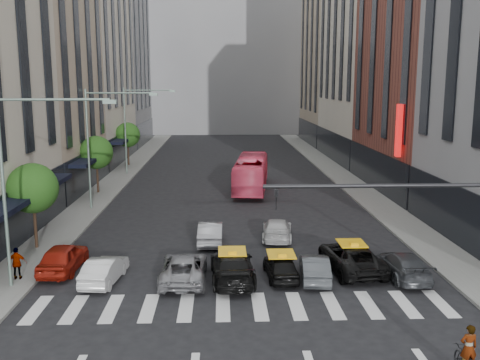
{
  "coord_description": "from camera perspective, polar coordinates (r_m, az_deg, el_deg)",
  "views": [
    {
      "loc": [
        -1.08,
        -20.34,
        9.57
      ],
      "look_at": [
        0.07,
        10.31,
        4.0
      ],
      "focal_mm": 40.0,
      "sensor_mm": 36.0,
      "label": 1
    }
  ],
  "objects": [
    {
      "name": "car_grey_curb",
      "position": [
        28.13,
        17.0,
        -8.69
      ],
      "size": [
        1.91,
        4.45,
        1.28
      ],
      "primitive_type": "imported",
      "rotation": [
        0.0,
        0.0,
        3.17
      ],
      "color": "#373A3E",
      "rests_on": "ground"
    },
    {
      "name": "pedestrian_far",
      "position": [
        28.42,
        -22.68,
        -8.2
      ],
      "size": [
        0.96,
        0.47,
        1.59
      ],
      "primitive_type": "imported",
      "rotation": [
        0.0,
        0.0,
        3.23
      ],
      "color": "gray",
      "rests_on": "sidewalk_left"
    },
    {
      "name": "sidewalk_right",
      "position": [
        52.75,
        11.68,
        -0.29
      ],
      "size": [
        3.0,
        96.0,
        0.15
      ],
      "primitive_type": "cube",
      "color": "slate",
      "rests_on": "ground"
    },
    {
      "name": "car_red",
      "position": [
        29.24,
        -18.34,
        -7.83
      ],
      "size": [
        1.88,
        4.37,
        1.47
      ],
      "primitive_type": "imported",
      "rotation": [
        0.0,
        0.0,
        3.11
      ],
      "color": "maroon",
      "rests_on": "ground"
    },
    {
      "name": "taxi_left",
      "position": [
        26.51,
        -0.84,
        -9.17
      ],
      "size": [
        2.28,
        5.17,
        1.48
      ],
      "primitive_type": "imported",
      "rotation": [
        0.0,
        0.0,
        3.18
      ],
      "color": "black",
      "rests_on": "ground"
    },
    {
      "name": "car_grey_mid",
      "position": [
        26.92,
        7.96,
        -9.22
      ],
      "size": [
        1.64,
        3.88,
        1.25
      ],
      "primitive_type": "imported",
      "rotation": [
        0.0,
        0.0,
        3.06
      ],
      "color": "#3C3F43",
      "rests_on": "ground"
    },
    {
      "name": "tree_near",
      "position": [
        32.72,
        -21.24,
        -0.84
      ],
      "size": [
        2.88,
        2.88,
        4.95
      ],
      "color": "black",
      "rests_on": "sidewalk_left"
    },
    {
      "name": "car_white_front",
      "position": [
        27.15,
        -14.26,
        -9.25
      ],
      "size": [
        1.8,
        3.99,
        1.27
      ],
      "primitive_type": "imported",
      "rotation": [
        0.0,
        0.0,
        3.02
      ],
      "color": "beige",
      "rests_on": "ground"
    },
    {
      "name": "taxi_center",
      "position": [
        26.91,
        4.38,
        -9.17
      ],
      "size": [
        1.66,
        3.71,
        1.24
      ],
      "primitive_type": "imported",
      "rotation": [
        0.0,
        0.0,
        3.2
      ],
      "color": "black",
      "rests_on": "ground"
    },
    {
      "name": "streetlamp_mid",
      "position": [
        41.49,
        -14.68,
        4.89
      ],
      "size": [
        5.38,
        0.25,
        9.0
      ],
      "color": "gray",
      "rests_on": "sidewalk_left"
    },
    {
      "name": "building_far",
      "position": [
        105.68,
        -1.61,
        14.86
      ],
      "size": [
        30.0,
        10.0,
        36.0
      ],
      "primitive_type": "cube",
      "color": "gray",
      "rests_on": "ground"
    },
    {
      "name": "bus",
      "position": [
        48.32,
        1.2,
        0.73
      ],
      "size": [
        3.87,
        11.3,
        3.08
      ],
      "primitive_type": "imported",
      "rotation": [
        0.0,
        0.0,
        3.02
      ],
      "color": "#F1476A",
      "rests_on": "ground"
    },
    {
      "name": "car_row2_left",
      "position": [
        32.49,
        -3.15,
        -5.61
      ],
      "size": [
        1.52,
        4.14,
        1.35
      ],
      "primitive_type": "imported",
      "rotation": [
        0.0,
        0.0,
        3.12
      ],
      "color": "#A3A3A8",
      "rests_on": "ground"
    },
    {
      "name": "rider",
      "position": [
        19.49,
        23.35,
        -14.2
      ],
      "size": [
        0.59,
        0.4,
        1.59
      ],
      "primitive_type": "imported",
      "rotation": [
        0.0,
        0.0,
        3.17
      ],
      "color": "gray",
      "rests_on": "motorcycle"
    },
    {
      "name": "car_row2_right",
      "position": [
        33.44,
        3.97,
        -5.24
      ],
      "size": [
        2.24,
        4.53,
        1.27
      ],
      "primitive_type": "imported",
      "rotation": [
        0.0,
        0.0,
        3.03
      ],
      "color": "silver",
      "rests_on": "ground"
    },
    {
      "name": "building_right_b",
      "position": [
        50.79,
        19.27,
        13.61
      ],
      "size": [
        8.0,
        18.0,
        26.0
      ],
      "primitive_type": "cube",
      "color": "brown",
      "rests_on": "ground"
    },
    {
      "name": "tree_far",
      "position": [
        63.53,
        -11.9,
        4.73
      ],
      "size": [
        2.88,
        2.88,
        4.95
      ],
      "color": "black",
      "rests_on": "sidewalk_left"
    },
    {
      "name": "streetlamp_near",
      "position": [
        26.2,
        -22.15,
        1.49
      ],
      "size": [
        5.38,
        0.25,
        9.0
      ],
      "color": "gray",
      "rests_on": "sidewalk_left"
    },
    {
      "name": "car_silver",
      "position": [
        26.63,
        -6.03,
        -9.31
      ],
      "size": [
        2.2,
        4.75,
        1.32
      ],
      "primitive_type": "imported",
      "rotation": [
        0.0,
        0.0,
        3.14
      ],
      "color": "gray",
      "rests_on": "ground"
    },
    {
      "name": "ground",
      "position": [
        22.51,
        0.82,
        -14.87
      ],
      "size": [
        160.0,
        160.0,
        0.0
      ],
      "primitive_type": "plane",
      "color": "black",
      "rests_on": "ground"
    },
    {
      "name": "tree_mid",
      "position": [
        47.93,
        -15.08,
        2.85
      ],
      "size": [
        2.88,
        2.88,
        4.95
      ],
      "color": "black",
      "rests_on": "sidewalk_left"
    },
    {
      "name": "liberty_sign",
      "position": [
        42.75,
        16.59,
        5.08
      ],
      "size": [
        0.3,
        0.7,
        4.0
      ],
      "color": "red",
      "rests_on": "ground"
    },
    {
      "name": "building_left_b",
      "position": [
        50.96,
        -20.86,
        12.37
      ],
      "size": [
        8.0,
        16.0,
        24.0
      ],
      "primitive_type": "cube",
      "color": "tan",
      "rests_on": "ground"
    },
    {
      "name": "taxi_right",
      "position": [
        28.43,
        11.77,
        -8.06
      ],
      "size": [
        2.92,
        5.43,
        1.45
      ],
      "primitive_type": "imported",
      "rotation": [
        0.0,
        0.0,
        3.24
      ],
      "color": "black",
      "rests_on": "ground"
    },
    {
      "name": "building_right_d",
      "position": [
        87.35,
        10.06,
        13.05
      ],
      "size": [
        8.0,
        18.0,
        28.0
      ],
      "primitive_type": "cube",
      "color": "tan",
      "rests_on": "ground"
    },
    {
      "name": "building_left_c",
      "position": [
        68.75,
        -16.25,
        16.94
      ],
      "size": [
        8.0,
        20.0,
        36.0
      ],
      "primitive_type": "cube",
      "color": "beige",
      "rests_on": "ground"
    },
    {
      "name": "streetlamp_far",
      "position": [
        57.17,
        -11.24,
        6.42
      ],
      "size": [
        5.38,
        0.25,
        9.0
      ],
      "color": "gray",
      "rests_on": "sidewalk_left"
    },
    {
      "name": "traffic_signal",
      "position": [
        21.84,
        21.65,
        -3.94
      ],
      "size": [
        10.1,
        0.2,
        6.0
      ],
      "color": "black",
      "rests_on": "ground"
    },
    {
      "name": "building_left_d",
      "position": [
        86.99,
        -13.07,
        13.61
      ],
      "size": [
        8.0,
        18.0,
        30.0
      ],
      "primitive_type": "cube",
      "color": "gray",
      "rests_on": "ground"
    },
    {
      "name": "sidewalk_left",
      "position": [
        52.28,
        -13.61,
        -0.46
      ],
      "size": [
        3.0,
        96.0,
        0.15
      ],
      "primitive_type": "cube",
      "color": "slate",
      "rests_on": "ground"
    }
  ]
}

